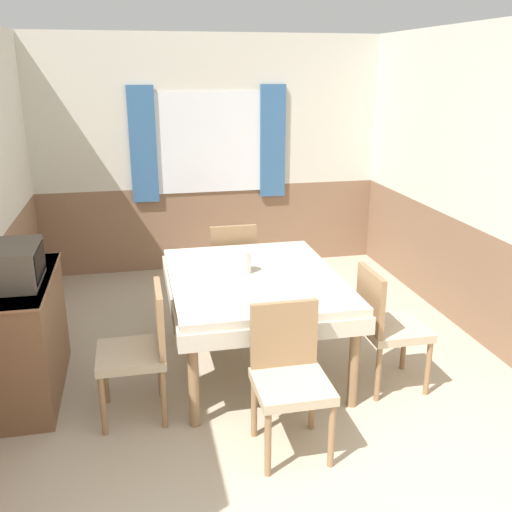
% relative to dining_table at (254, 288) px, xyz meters
% --- Properties ---
extents(wall_back, '(4.26, 0.10, 2.60)m').
position_rel_dining_table_xyz_m(wall_back, '(0.03, 2.46, 0.65)').
color(wall_back, silver).
rests_on(wall_back, ground_plane).
extents(wall_right, '(0.05, 5.00, 2.60)m').
position_rel_dining_table_xyz_m(wall_right, '(1.99, 0.14, 0.64)').
color(wall_right, silver).
rests_on(wall_right, ground_plane).
extents(dining_table, '(1.28, 1.59, 0.76)m').
position_rel_dining_table_xyz_m(dining_table, '(0.00, 0.00, 0.00)').
color(dining_table, beige).
rests_on(dining_table, ground_plane).
extents(chair_head_near, '(0.44, 0.44, 0.91)m').
position_rel_dining_table_xyz_m(chair_head_near, '(-0.00, -1.02, -0.16)').
color(chair_head_near, '#93704C').
rests_on(chair_head_near, ground_plane).
extents(chair_right_near, '(0.44, 0.44, 0.91)m').
position_rel_dining_table_xyz_m(chair_right_near, '(0.86, -0.49, -0.16)').
color(chair_right_near, '#93704C').
rests_on(chair_right_near, ground_plane).
extents(chair_left_near, '(0.44, 0.44, 0.91)m').
position_rel_dining_table_xyz_m(chair_left_near, '(-0.86, -0.49, -0.16)').
color(chair_left_near, '#93704C').
rests_on(chair_left_near, ground_plane).
extents(chair_head_window, '(0.44, 0.44, 0.91)m').
position_rel_dining_table_xyz_m(chair_head_window, '(-0.00, 1.02, -0.16)').
color(chair_head_window, '#93704C').
rests_on(chair_head_window, ground_plane).
extents(sideboard, '(0.46, 1.13, 0.87)m').
position_rel_dining_table_xyz_m(sideboard, '(-1.66, -0.03, -0.21)').
color(sideboard, brown).
rests_on(sideboard, ground_plane).
extents(tv, '(0.29, 0.49, 0.27)m').
position_rel_dining_table_xyz_m(tv, '(-1.63, -0.12, 0.35)').
color(tv, '#51473D').
rests_on(tv, sideboard).
extents(vase, '(0.13, 0.13, 0.17)m').
position_rel_dining_table_xyz_m(vase, '(-0.07, 0.08, 0.19)').
color(vase, silver).
rests_on(vase, dining_table).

